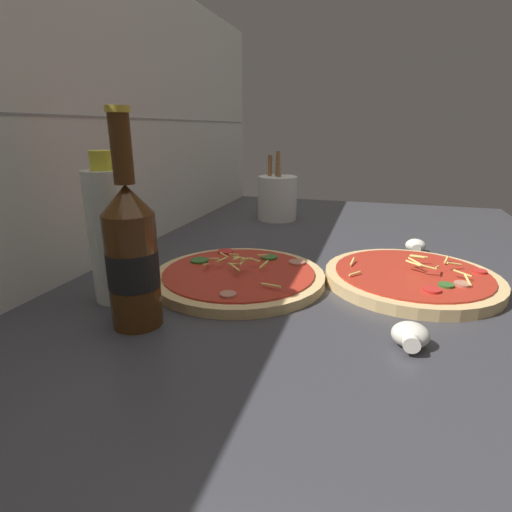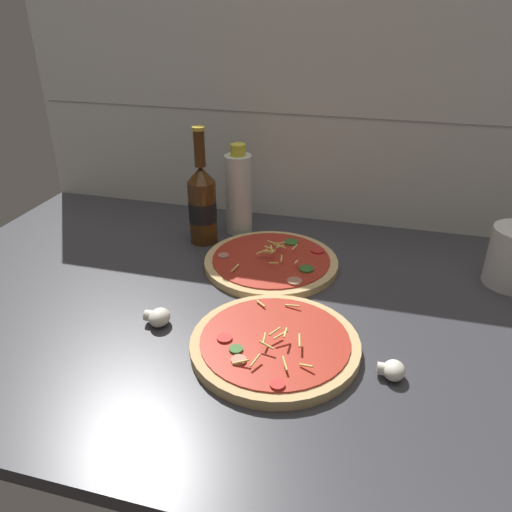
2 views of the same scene
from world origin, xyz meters
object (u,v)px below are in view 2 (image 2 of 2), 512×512
at_px(beer_bottle, 202,203).
at_px(mushroom_right, 392,370).
at_px(pizza_far, 271,262).
at_px(mushroom_left, 158,317).
at_px(oil_bottle, 239,193).
at_px(pizza_near, 275,344).

xyz_separation_m(beer_bottle, mushroom_right, (0.46, -0.39, -0.08)).
xyz_separation_m(pizza_far, mushroom_left, (-0.15, -0.27, 0.01)).
xyz_separation_m(beer_bottle, oil_bottle, (0.07, 0.08, 0.00)).
bearing_deg(pizza_far, oil_bottle, 127.81).
relative_size(mushroom_left, mushroom_right, 1.09).
distance_m(beer_bottle, mushroom_left, 0.36).
xyz_separation_m(pizza_near, oil_bottle, (-0.20, 0.45, 0.09)).
bearing_deg(pizza_near, oil_bottle, 114.00).
distance_m(pizza_far, mushroom_left, 0.31).
height_order(pizza_near, beer_bottle, beer_bottle).
distance_m(oil_bottle, mushroom_right, 0.62).
height_order(pizza_near, mushroom_right, pizza_near).
bearing_deg(oil_bottle, beer_bottle, -130.14).
bearing_deg(beer_bottle, mushroom_right, -40.03).
bearing_deg(mushroom_left, pizza_near, -3.87).
xyz_separation_m(mushroom_left, mushroom_right, (0.42, -0.04, -0.00)).
distance_m(pizza_near, oil_bottle, 0.50).
bearing_deg(pizza_near, pizza_far, 104.73).
height_order(beer_bottle, oil_bottle, beer_bottle).
height_order(oil_bottle, mushroom_left, oil_bottle).
distance_m(pizza_far, mushroom_right, 0.41).
relative_size(beer_bottle, mushroom_right, 6.42).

